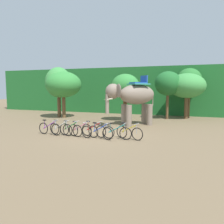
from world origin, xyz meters
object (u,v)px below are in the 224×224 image
at_px(tree_right, 168,84).
at_px(tree_left, 187,86).
at_px(elephant, 133,96).
at_px(bike_yellow, 129,132).
at_px(bike_green, 71,130).
at_px(bike_red, 94,130).
at_px(tree_far_right, 63,85).
at_px(tree_center, 125,87).
at_px(bike_purple, 50,128).
at_px(tree_far_left, 59,83).
at_px(bike_teal, 117,132).
at_px(bike_blue, 100,132).
at_px(bike_pink, 80,130).
at_px(tree_center_right, 189,80).
at_px(bike_white, 61,129).

bearing_deg(tree_right, tree_left, 25.81).
height_order(elephant, bike_yellow, elephant).
bearing_deg(tree_left, bike_yellow, -105.95).
distance_m(tree_left, elephant, 6.49).
bearing_deg(bike_green, bike_red, 10.82).
bearing_deg(bike_red, tree_left, 63.40).
xyz_separation_m(tree_far_right, tree_center, (6.15, -0.14, -0.19)).
bearing_deg(tree_center, bike_green, -100.99).
xyz_separation_m(tree_far_right, bike_yellow, (8.30, -6.83, -2.77)).
height_order(bike_purple, bike_green, same).
xyz_separation_m(tree_far_left, bike_teal, (8.25, -7.18, -2.96)).
relative_size(elephant, bike_purple, 2.22).
distance_m(tree_far_right, bike_red, 9.63).
height_order(bike_green, bike_teal, same).
bearing_deg(bike_blue, tree_far_left, 134.74).
height_order(tree_center, bike_green, tree_center).
bearing_deg(bike_teal, tree_left, 70.99).
xyz_separation_m(elephant, bike_yellow, (0.93, -4.60, -1.82)).
bearing_deg(bike_blue, bike_pink, 177.38).
relative_size(tree_far_left, tree_center_right, 1.03).
height_order(tree_left, elephant, tree_left).
distance_m(tree_left, bike_teal, 10.96).
bearing_deg(bike_pink, tree_right, 66.86).
height_order(tree_far_right, bike_yellow, tree_far_right).
bearing_deg(tree_far_right, bike_blue, -47.19).
distance_m(bike_pink, bike_teal, 2.20).
bearing_deg(bike_purple, bike_teal, 2.78).
distance_m(elephant, bike_blue, 5.40).
height_order(tree_center, tree_left, tree_left).
relative_size(tree_right, bike_white, 2.56).
distance_m(tree_center_right, bike_blue, 12.44).
xyz_separation_m(tree_far_left, tree_right, (10.09, 2.09, -0.12)).
xyz_separation_m(bike_white, bike_teal, (3.53, 0.07, 0.00)).
relative_size(bike_pink, bike_teal, 0.98).
bearing_deg(tree_center_right, tree_center, -142.09).
bearing_deg(bike_red, elephant, 75.44).
height_order(tree_center, tree_center_right, tree_center_right).
height_order(bike_red, bike_teal, same).
relative_size(tree_center, tree_right, 0.93).
distance_m(tree_far_right, tree_left, 11.51).
xyz_separation_m(tree_center_right, bike_red, (-5.13, -10.73, -3.16)).
height_order(tree_right, bike_red, tree_right).
height_order(tree_far_left, elephant, tree_far_left).
bearing_deg(bike_green, bike_purple, -175.05).
bearing_deg(tree_right, bike_red, -110.09).
bearing_deg(bike_white, tree_far_right, 120.04).
bearing_deg(tree_far_right, tree_left, 15.17).
relative_size(bike_green, bike_red, 1.00).
bearing_deg(tree_left, tree_far_left, -166.20).
distance_m(tree_center, bike_green, 7.57).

